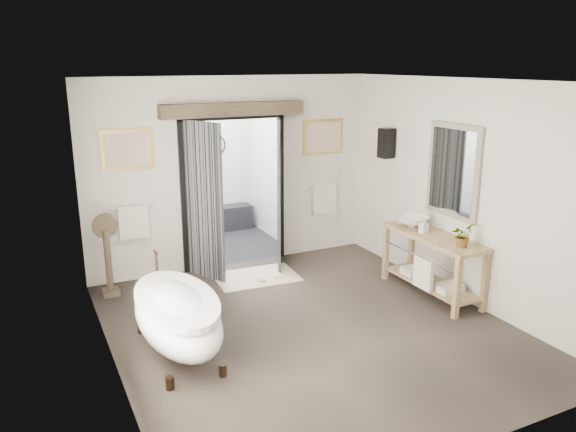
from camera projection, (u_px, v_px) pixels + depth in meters
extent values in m
plane|color=#4B4239|center=(310.00, 328.00, 6.75)|extent=(5.00, 5.00, 0.00)
cube|color=beige|center=(470.00, 289.00, 4.20)|extent=(4.50, 0.02, 2.90)
cube|color=beige|center=(106.00, 238.00, 5.41)|extent=(0.02, 5.00, 2.90)
cube|color=beige|center=(463.00, 192.00, 7.32)|extent=(0.02, 5.00, 2.90)
cube|color=beige|center=(131.00, 183.00, 7.88)|extent=(1.45, 0.02, 2.90)
cube|color=beige|center=(320.00, 166.00, 9.18)|extent=(1.45, 0.02, 2.90)
cube|color=beige|center=(231.00, 96.00, 8.22)|extent=(1.60, 0.02, 0.60)
cube|color=silver|center=(313.00, 81.00, 5.98)|extent=(4.50, 5.00, 0.02)
cube|color=beige|center=(124.00, 267.00, 4.94)|extent=(0.02, 2.20, 2.70)
cube|color=gray|center=(454.00, 171.00, 7.39)|extent=(0.05, 0.95, 1.25)
cube|color=silver|center=(452.00, 171.00, 7.38)|extent=(0.01, 0.80, 1.10)
cube|color=black|center=(387.00, 143.00, 8.49)|extent=(0.20, 0.20, 0.45)
sphere|color=#FFCC8C|center=(387.00, 143.00, 8.49)|extent=(0.10, 0.10, 0.10)
cube|color=black|center=(215.00, 245.00, 9.78)|extent=(2.20, 2.00, 0.01)
cube|color=silver|center=(210.00, 99.00, 9.11)|extent=(2.20, 2.00, 0.02)
cube|color=white|center=(195.00, 165.00, 10.31)|extent=(2.20, 0.02, 2.50)
cube|color=white|center=(147.00, 181.00, 8.98)|extent=(0.02, 2.00, 2.50)
cube|color=white|center=(272.00, 169.00, 9.92)|extent=(0.02, 2.00, 2.50)
cube|color=black|center=(200.00, 221.00, 10.43)|extent=(2.00, 0.35, 0.45)
cylinder|color=silver|center=(173.00, 148.00, 10.02)|extent=(0.40, 0.03, 0.40)
cylinder|color=silver|center=(215.00, 145.00, 10.36)|extent=(0.40, 0.03, 0.40)
cube|color=black|center=(183.00, 198.00, 8.27)|extent=(0.07, 0.10, 2.30)
cube|color=black|center=(281.00, 188.00, 8.95)|extent=(0.07, 0.10, 2.30)
cube|color=black|center=(232.00, 117.00, 8.30)|extent=(1.67, 0.10, 0.07)
cube|color=black|center=(203.00, 202.00, 8.05)|extent=(0.36, 0.75, 2.30)
cube|color=black|center=(279.00, 193.00, 8.56)|extent=(0.36, 0.75, 2.30)
cube|color=brown|center=(234.00, 109.00, 8.18)|extent=(2.20, 0.20, 0.20)
cube|color=tan|center=(127.00, 150.00, 7.73)|extent=(0.72, 0.03, 0.57)
cube|color=beige|center=(127.00, 150.00, 7.72)|extent=(0.62, 0.01, 0.47)
cube|color=tan|center=(323.00, 137.00, 9.04)|extent=(0.72, 0.03, 0.57)
cube|color=beige|center=(323.00, 137.00, 9.03)|extent=(0.62, 0.01, 0.47)
cylinder|color=silver|center=(132.00, 207.00, 7.91)|extent=(0.60, 0.02, 0.02)
cube|color=silver|center=(134.00, 222.00, 7.95)|extent=(0.42, 0.08, 0.48)
cylinder|color=silver|center=(323.00, 186.00, 9.22)|extent=(0.60, 0.02, 0.02)
cube|color=silver|center=(324.00, 199.00, 9.27)|extent=(0.42, 0.08, 0.48)
cylinder|color=black|center=(170.00, 383.00, 5.48)|extent=(0.09, 0.09, 0.13)
cylinder|color=black|center=(223.00, 370.00, 5.71)|extent=(0.09, 0.09, 0.13)
cylinder|color=black|center=(141.00, 328.00, 6.61)|extent=(0.09, 0.09, 0.13)
cylinder|color=black|center=(186.00, 319.00, 6.85)|extent=(0.09, 0.09, 0.13)
ellipsoid|color=white|center=(177.00, 317.00, 6.06)|extent=(0.83, 1.86, 0.59)
cylinder|color=black|center=(156.00, 261.00, 6.71)|extent=(0.03, 0.03, 0.24)
cube|color=tan|center=(457.00, 287.00, 6.89)|extent=(0.07, 0.07, 0.85)
cube|color=tan|center=(485.00, 281.00, 7.08)|extent=(0.07, 0.07, 0.85)
cube|color=tan|center=(386.00, 251.00, 8.17)|extent=(0.07, 0.07, 0.85)
cube|color=tan|center=(411.00, 247.00, 8.36)|extent=(0.07, 0.07, 0.85)
cube|color=tan|center=(434.00, 237.00, 7.52)|extent=(0.55, 1.60, 0.05)
cube|color=tan|center=(431.00, 283.00, 7.70)|extent=(0.45, 1.50, 0.03)
cylinder|color=silver|center=(417.00, 256.00, 7.47)|extent=(0.02, 1.40, 0.02)
cube|color=silver|center=(423.00, 273.00, 7.39)|extent=(0.06, 0.34, 0.42)
cube|color=silver|center=(449.00, 288.00, 7.38)|extent=(0.35, 0.25, 0.10)
cube|color=silver|center=(415.00, 270.00, 7.98)|extent=(0.35, 0.25, 0.10)
cube|color=brown|center=(111.00, 292.00, 7.70)|extent=(0.22, 0.22, 0.08)
cylinder|color=brown|center=(108.00, 260.00, 7.58)|extent=(0.09, 0.09, 0.85)
cylinder|color=silver|center=(105.00, 226.00, 7.46)|extent=(0.30, 0.02, 0.30)
cylinder|color=brown|center=(105.00, 226.00, 7.45)|extent=(0.34, 0.02, 0.34)
cube|color=beige|center=(257.00, 277.00, 8.33)|extent=(1.25, 0.88, 0.01)
cube|color=beige|center=(260.00, 277.00, 8.23)|extent=(0.16, 0.29, 0.05)
cube|color=beige|center=(276.00, 274.00, 8.34)|extent=(0.16, 0.29, 0.05)
imported|color=white|center=(412.00, 222.00, 7.85)|extent=(0.52, 0.52, 0.16)
imported|color=gray|center=(462.00, 235.00, 7.00)|extent=(0.35, 0.33, 0.31)
imported|color=gray|center=(424.00, 226.00, 7.58)|extent=(0.11, 0.11, 0.21)
imported|color=gray|center=(401.00, 218.00, 8.03)|extent=(0.17, 0.17, 0.17)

